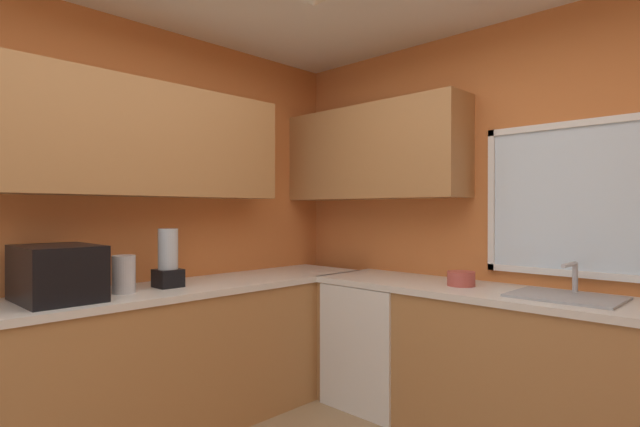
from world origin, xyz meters
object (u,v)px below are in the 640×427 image
object	(u,v)px
dishwasher	(380,343)
kettle	(124,274)
blender_appliance	(168,261)
microwave	(57,273)
sink_assembly	(566,296)
bowl	(461,279)

from	to	relation	value
dishwasher	kettle	size ratio (longest dim) A/B	3.92
dishwasher	blender_appliance	size ratio (longest dim) A/B	2.35
microwave	blender_appliance	xyz separation A→B (m)	(0.00, 0.63, 0.02)
dishwasher	sink_assembly	world-z (taller)	sink_assembly
dishwasher	bowl	distance (m)	0.80
dishwasher	bowl	bearing A→B (deg)	2.81
dishwasher	sink_assembly	size ratio (longest dim) A/B	1.56
sink_assembly	bowl	bearing A→B (deg)	-179.33
dishwasher	kettle	bearing A→B (deg)	-112.34
microwave	kettle	xyz separation A→B (m)	(0.02, 0.34, -0.04)
dishwasher	blender_appliance	distance (m)	1.56
dishwasher	microwave	distance (m)	2.10
sink_assembly	bowl	distance (m)	0.61
microwave	dishwasher	bearing A→B (deg)	70.86
microwave	bowl	xyz separation A→B (m)	(1.27, 1.93, -0.10)
bowl	microwave	bearing A→B (deg)	-123.35
microwave	bowl	size ratio (longest dim) A/B	2.81
kettle	bowl	world-z (taller)	kettle
blender_appliance	bowl	bearing A→B (deg)	45.68
microwave	kettle	distance (m)	0.35
microwave	bowl	distance (m)	2.31
kettle	sink_assembly	bearing A→B (deg)	40.57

